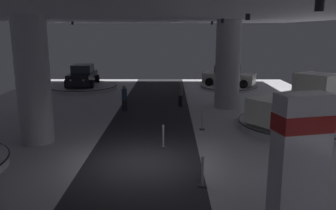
{
  "coord_description": "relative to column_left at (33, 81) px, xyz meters",
  "views": [
    {
      "loc": [
        1.05,
        -12.14,
        4.9
      ],
      "look_at": [
        0.93,
        3.72,
        1.4
      ],
      "focal_mm": 36.75,
      "sensor_mm": 36.0,
      "label": 1
    }
  ],
  "objects": [
    {
      "name": "display_car_deep_left",
      "position": [
        -1.41,
        13.71,
        -1.64
      ],
      "size": [
        2.38,
        4.31,
        1.71
      ],
      "color": "black",
      "rests_on": "display_platform_deep_left"
    },
    {
      "name": "brand_sign_pylon",
      "position": [
        8.58,
        -7.77,
        -0.86
      ],
      "size": [
        1.38,
        0.92,
        3.65
      ],
      "color": "slate",
      "rests_on": "ground"
    },
    {
      "name": "display_platform_deep_right",
      "position": [
        10.8,
        14.22,
        -2.6
      ],
      "size": [
        4.76,
        4.76,
        0.26
      ],
      "color": "silver",
      "rests_on": "ground"
    },
    {
      "name": "display_platform_deep_left",
      "position": [
        -1.41,
        13.68,
        -2.56
      ],
      "size": [
        5.56,
        5.56,
        0.35
      ],
      "color": "#B7B7BC",
      "rests_on": "ground"
    },
    {
      "name": "stanchion_a",
      "position": [
        7.46,
        1.97,
        -2.38
      ],
      "size": [
        0.28,
        0.28,
        1.01
      ],
      "color": "#333338",
      "rests_on": "ground"
    },
    {
      "name": "visitor_walking_near",
      "position": [
        6.53,
        7.19,
        -1.84
      ],
      "size": [
        0.32,
        0.32,
        1.59
      ],
      "color": "black",
      "rests_on": "ground"
    },
    {
      "name": "stanchion_c",
      "position": [
        5.58,
        -0.72,
        -2.38
      ],
      "size": [
        0.28,
        0.28,
        1.01
      ],
      "color": "#333338",
      "rests_on": "ground"
    },
    {
      "name": "visitor_walking_far",
      "position": [
        3.07,
        5.93,
        -1.84
      ],
      "size": [
        0.32,
        0.32,
        1.59
      ],
      "color": "black",
      "rests_on": "ground"
    },
    {
      "name": "display_car_deep_right",
      "position": [
        10.78,
        14.24,
        -1.72
      ],
      "size": [
        4.57,
        3.43,
        1.71
      ],
      "color": "silver",
      "rests_on": "display_platform_deep_right"
    },
    {
      "name": "display_platform_mid_right",
      "position": [
        12.18,
        2.21,
        -2.55
      ],
      "size": [
        5.68,
        5.68,
        0.37
      ],
      "color": "#B7B7BC",
      "rests_on": "ground"
    },
    {
      "name": "stanchion_b",
      "position": [
        6.9,
        -4.37,
        -2.38
      ],
      "size": [
        0.28,
        0.28,
        1.01
      ],
      "color": "#333338",
      "rests_on": "ground"
    },
    {
      "name": "ground",
      "position": [
        4.84,
        -2.39,
        -2.77
      ],
      "size": [
        24.0,
        44.0,
        0.06
      ],
      "color": "silver"
    },
    {
      "name": "column_left",
      "position": [
        0.0,
        0.0,
        0.0
      ],
      "size": [
        1.43,
        1.43,
        5.5
      ],
      "color": "silver",
      "rests_on": "ground"
    },
    {
      "name": "ceiling_with_spotlights",
      "position": [
        4.84,
        -2.39,
        2.8
      ],
      "size": [
        24.0,
        44.0,
        0.39
      ],
      "color": "silver"
    },
    {
      "name": "pickup_truck_mid_right",
      "position": [
        12.43,
        2.4,
        -1.45
      ],
      "size": [
        5.51,
        4.83,
        2.3
      ],
      "color": "silver",
      "rests_on": "display_platform_mid_right"
    },
    {
      "name": "column_right",
      "position": [
        9.47,
        7.06,
        0.0
      ],
      "size": [
        1.55,
        1.55,
        5.5
      ],
      "color": "#ADADB2",
      "rests_on": "ground"
    }
  ]
}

